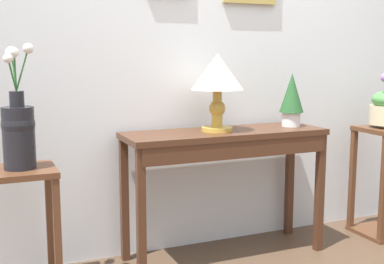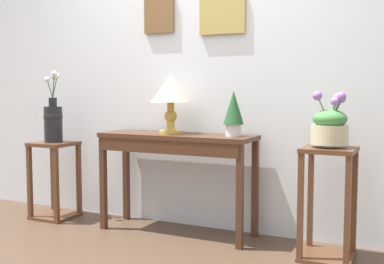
{
  "view_description": "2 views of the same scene",
  "coord_description": "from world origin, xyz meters",
  "px_view_note": "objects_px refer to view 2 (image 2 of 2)",
  "views": [
    {
      "loc": [
        -1.39,
        -1.61,
        1.22
      ],
      "look_at": [
        -0.24,
        1.07,
        0.78
      ],
      "focal_mm": 46.79,
      "sensor_mm": 36.0,
      "label": 1
    },
    {
      "loc": [
        1.71,
        -2.31,
        1.12
      ],
      "look_at": [
        0.05,
        1.1,
        0.79
      ],
      "focal_mm": 45.94,
      "sensor_mm": 36.0,
      "label": 2
    }
  ],
  "objects_px": {
    "table_lamp": "(171,92)",
    "pedestal_stand_right": "(328,204)",
    "potted_plant_on_console": "(233,111)",
    "planter_bowl_wide_right": "(330,126)",
    "console_table": "(176,149)",
    "pedestal_stand_left": "(55,180)",
    "flower_vase_tall_left": "(53,119)"
  },
  "relations": [
    {
      "from": "pedestal_stand_right",
      "to": "table_lamp",
      "type": "bearing_deg",
      "value": 175.53
    },
    {
      "from": "console_table",
      "to": "pedestal_stand_left",
      "type": "relative_size",
      "value": 1.84
    },
    {
      "from": "console_table",
      "to": "planter_bowl_wide_right",
      "type": "xyz_separation_m",
      "value": [
        1.17,
        -0.07,
        0.22
      ]
    },
    {
      "from": "potted_plant_on_console",
      "to": "planter_bowl_wide_right",
      "type": "relative_size",
      "value": 0.91
    },
    {
      "from": "table_lamp",
      "to": "planter_bowl_wide_right",
      "type": "relative_size",
      "value": 1.24
    },
    {
      "from": "table_lamp",
      "to": "pedestal_stand_right",
      "type": "bearing_deg",
      "value": -4.47
    },
    {
      "from": "flower_vase_tall_left",
      "to": "potted_plant_on_console",
      "type": "bearing_deg",
      "value": 2.35
    },
    {
      "from": "console_table",
      "to": "potted_plant_on_console",
      "type": "bearing_deg",
      "value": 2.85
    },
    {
      "from": "potted_plant_on_console",
      "to": "planter_bowl_wide_right",
      "type": "height_order",
      "value": "potted_plant_on_console"
    },
    {
      "from": "console_table",
      "to": "pedestal_stand_right",
      "type": "xyz_separation_m",
      "value": [
        1.17,
        -0.07,
        -0.29
      ]
    },
    {
      "from": "table_lamp",
      "to": "pedestal_stand_right",
      "type": "height_order",
      "value": "table_lamp"
    },
    {
      "from": "pedestal_stand_right",
      "to": "planter_bowl_wide_right",
      "type": "relative_size",
      "value": 2.04
    },
    {
      "from": "pedestal_stand_left",
      "to": "potted_plant_on_console",
      "type": "bearing_deg",
      "value": 2.37
    },
    {
      "from": "console_table",
      "to": "flower_vase_tall_left",
      "type": "height_order",
      "value": "flower_vase_tall_left"
    },
    {
      "from": "console_table",
      "to": "pedestal_stand_left",
      "type": "distance_m",
      "value": 1.22
    },
    {
      "from": "console_table",
      "to": "table_lamp",
      "type": "bearing_deg",
      "value": 156.51
    },
    {
      "from": "pedestal_stand_left",
      "to": "flower_vase_tall_left",
      "type": "distance_m",
      "value": 0.54
    },
    {
      "from": "table_lamp",
      "to": "pedestal_stand_left",
      "type": "relative_size",
      "value": 0.68
    },
    {
      "from": "pedestal_stand_left",
      "to": "planter_bowl_wide_right",
      "type": "distance_m",
      "value": 2.41
    },
    {
      "from": "console_table",
      "to": "potted_plant_on_console",
      "type": "distance_m",
      "value": 0.55
    },
    {
      "from": "console_table",
      "to": "planter_bowl_wide_right",
      "type": "distance_m",
      "value": 1.2
    },
    {
      "from": "pedestal_stand_left",
      "to": "flower_vase_tall_left",
      "type": "bearing_deg",
      "value": 65.55
    },
    {
      "from": "console_table",
      "to": "pedestal_stand_right",
      "type": "relative_size",
      "value": 1.64
    },
    {
      "from": "console_table",
      "to": "potted_plant_on_console",
      "type": "xyz_separation_m",
      "value": [
        0.47,
        0.02,
        0.3
      ]
    },
    {
      "from": "pedestal_stand_left",
      "to": "planter_bowl_wide_right",
      "type": "xyz_separation_m",
      "value": [
        2.35,
        -0.03,
        0.55
      ]
    },
    {
      "from": "pedestal_stand_right",
      "to": "potted_plant_on_console",
      "type": "bearing_deg",
      "value": 172.28
    },
    {
      "from": "potted_plant_on_console",
      "to": "pedestal_stand_left",
      "type": "relative_size",
      "value": 0.5
    },
    {
      "from": "table_lamp",
      "to": "planter_bowl_wide_right",
      "type": "bearing_deg",
      "value": -4.5
    },
    {
      "from": "planter_bowl_wide_right",
      "to": "potted_plant_on_console",
      "type": "bearing_deg",
      "value": 172.24
    },
    {
      "from": "console_table",
      "to": "table_lamp",
      "type": "height_order",
      "value": "table_lamp"
    },
    {
      "from": "flower_vase_tall_left",
      "to": "console_table",
      "type": "bearing_deg",
      "value": 2.15
    },
    {
      "from": "table_lamp",
      "to": "potted_plant_on_console",
      "type": "relative_size",
      "value": 1.36
    }
  ]
}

